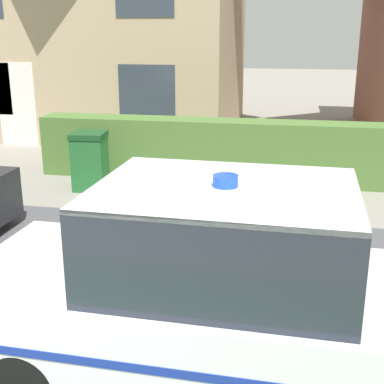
% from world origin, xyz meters
% --- Properties ---
extents(road_strip, '(28.00, 5.64, 0.01)m').
position_xyz_m(road_strip, '(0.00, 3.86, 0.01)').
color(road_strip, '#4C4C51').
rests_on(road_strip, ground).
extents(garden_hedge, '(8.70, 0.71, 1.19)m').
position_xyz_m(garden_hedge, '(1.47, 9.02, 0.60)').
color(garden_hedge, '#4C7233').
rests_on(garden_hedge, ground).
extents(police_car, '(3.96, 1.87, 1.82)m').
position_xyz_m(police_car, '(1.53, 2.68, 0.81)').
color(police_car, black).
rests_on(police_car, road_strip).
extents(house_left, '(8.14, 6.41, 7.25)m').
position_xyz_m(house_left, '(-3.47, 14.34, 3.70)').
color(house_left, tan).
rests_on(house_left, ground).
extents(wheelie_bin, '(0.67, 0.69, 1.08)m').
position_xyz_m(wheelie_bin, '(-1.53, 7.89, 0.54)').
color(wheelie_bin, '#23662D').
rests_on(wheelie_bin, ground).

